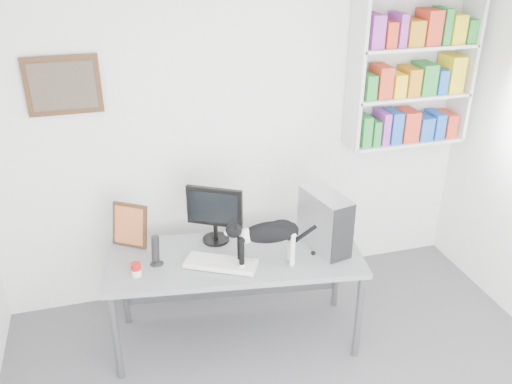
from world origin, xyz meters
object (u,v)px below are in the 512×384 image
monitor (215,214)px  cat (268,243)px  desk (236,298)px  keyboard (221,263)px  leaning_print (130,224)px  soup_can (136,269)px  pc_tower (325,221)px  speaker (156,250)px  bookshelf (412,71)px

monitor → cat: (0.28, -0.43, -0.05)m
monitor → desk: bearing=-40.3°
desk → monitor: 0.66m
keyboard → leaning_print: size_ratio=1.49×
monitor → leaning_print: 0.63m
monitor → keyboard: (-0.04, -0.34, -0.21)m
monitor → cat: monitor is taller
soup_can → cat: cat is taller
pc_tower → leaning_print: pc_tower is taller
monitor → speaker: 0.52m
monitor → pc_tower: bearing=7.3°
leaning_print → cat: bearing=1.9°
speaker → soup_can: (-0.15, -0.11, -0.07)m
pc_tower → soup_can: pc_tower is taller
keyboard → cat: bearing=13.0°
bookshelf → keyboard: bearing=-157.8°
speaker → pc_tower: bearing=24.2°
keyboard → soup_can: 0.59m
keyboard → leaning_print: (-0.58, 0.47, 0.15)m
desk → cat: cat is taller
desk → soup_can: 0.83m
monitor → cat: 0.52m
bookshelf → desk: bookshelf is taller
keyboard → bookshelf: bearing=50.1°
desk → speaker: (-0.56, 0.05, 0.50)m
keyboard → speaker: 0.47m
monitor → keyboard: size_ratio=0.90×
leaning_print → desk: bearing=5.6°
speaker → leaning_print: (-0.15, 0.32, 0.05)m
cat → pc_tower: bearing=18.8°
leaning_print → bookshelf: bearing=39.5°
speaker → cat: bearing=12.4°
desk → keyboard: (-0.13, -0.09, 0.40)m
keyboard → leaning_print: leaning_print is taller
keyboard → desk: bearing=64.3°
keyboard → speaker: bearing=-170.7°
bookshelf → pc_tower: (-0.99, -0.69, -0.87)m
desk → keyboard: keyboard is taller
speaker → soup_can: size_ratio=2.35×
speaker → soup_can: bearing=-115.2°
bookshelf → leaning_print: bearing=-173.7°
bookshelf → leaning_print: bookshelf is taller
desk → cat: (0.19, -0.18, 0.56)m
pc_tower → leaning_print: size_ratio=1.29×
bookshelf → keyboard: 2.20m
desk → leaning_print: (-0.71, 0.37, 0.55)m
monitor → leaning_print: (-0.62, 0.12, -0.06)m
keyboard → cat: 0.37m
leaning_print → cat: cat is taller
cat → desk: bearing=141.8°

